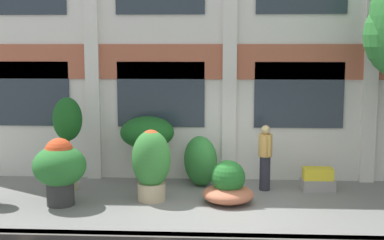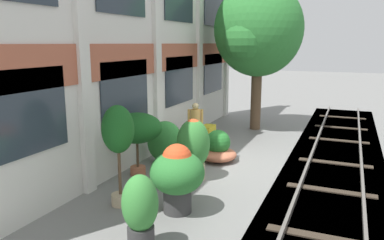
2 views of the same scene
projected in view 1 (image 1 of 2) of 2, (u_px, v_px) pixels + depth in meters
name	position (u px, v px, depth m)	size (l,w,h in m)	color
ground_plane	(230.00, 208.00, 11.64)	(80.00, 80.00, 0.00)	slate
apartment_facade	(230.00, 22.00, 13.81)	(14.64, 0.64, 8.28)	silver
potted_plant_wide_bowl	(228.00, 186.00, 11.99)	(1.16, 1.16, 0.97)	#B76647
potted_plant_low_pan	(147.00, 134.00, 13.57)	(1.37, 1.37, 1.73)	#B76647
potted_plant_fluted_column	(60.00, 167.00, 11.76)	(1.17, 1.17, 1.51)	#333333
potted_plant_glazed_jar	(151.00, 161.00, 12.10)	(0.89, 0.89, 1.64)	tan
potted_plant_terracotta_small	(68.00, 124.00, 12.97)	(0.71, 0.71, 2.27)	tan
potted_plant_square_trough	(318.00, 180.00, 13.03)	(0.83, 0.53, 0.56)	gray
resident_by_doorway	(265.00, 156.00, 12.98)	(0.34, 0.50, 1.61)	#282833
topiary_hedge	(200.00, 161.00, 13.45)	(1.07, 0.70, 1.26)	#2D7A33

